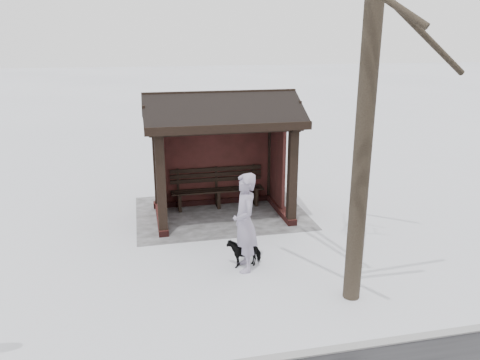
{
  "coord_description": "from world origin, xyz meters",
  "views": [
    {
      "loc": [
        1.89,
        10.73,
        4.31
      ],
      "look_at": [
        -0.28,
        0.8,
        1.16
      ],
      "focal_mm": 35.0,
      "sensor_mm": 36.0,
      "label": 1
    }
  ],
  "objects": [
    {
      "name": "kerb",
      "position": [
        0.0,
        5.5,
        0.01
      ],
      "size": [
        120.0,
        0.15,
        0.06
      ],
      "primitive_type": "cube",
      "color": "gray",
      "rests_on": "ground"
    },
    {
      "name": "dog",
      "position": [
        0.04,
        2.65,
        0.27
      ],
      "size": [
        0.68,
        0.38,
        0.55
      ],
      "primitive_type": "imported",
      "rotation": [
        0.0,
        0.0,
        1.71
      ],
      "color": "black",
      "rests_on": "ground"
    },
    {
      "name": "ground",
      "position": [
        0.0,
        0.0,
        0.0
      ],
      "size": [
        120.0,
        120.0,
        0.0
      ],
      "primitive_type": "plane",
      "color": "silver",
      "rests_on": "ground"
    },
    {
      "name": "trampled_patch",
      "position": [
        0.0,
        -0.2,
        0.01
      ],
      "size": [
        4.2,
        3.2,
        0.02
      ],
      "primitive_type": "cube",
      "color": "#99999E",
      "rests_on": "ground"
    },
    {
      "name": "pedestrian",
      "position": [
        0.07,
        2.82,
        0.96
      ],
      "size": [
        0.46,
        0.7,
        1.91
      ],
      "primitive_type": "imported",
      "rotation": [
        0.0,
        0.0,
        1.58
      ],
      "color": "#9289A0",
      "rests_on": "ground"
    },
    {
      "name": "bus_shelter",
      "position": [
        0.0,
        -0.16,
        2.17
      ],
      "size": [
        3.6,
        2.4,
        3.09
      ],
      "color": "#331412",
      "rests_on": "ground"
    }
  ]
}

